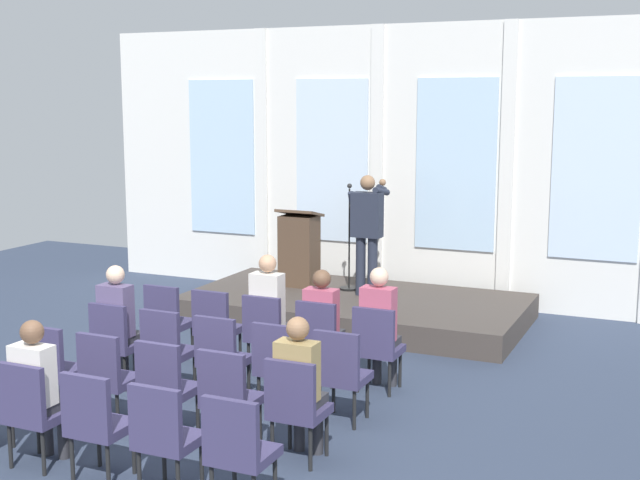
{
  "coord_description": "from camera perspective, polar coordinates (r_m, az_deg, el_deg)",
  "views": [
    {
      "loc": [
        4.36,
        -5.77,
        3.11
      ],
      "look_at": [
        0.03,
        3.88,
        1.35
      ],
      "focal_mm": 48.07,
      "sensor_mm": 36.0,
      "label": 1
    }
  ],
  "objects": [
    {
      "name": "audience_r1_c0",
      "position": [
        9.58,
        -13.23,
        -5.12
      ],
      "size": [
        0.36,
        0.39,
        1.34
      ],
      "color": "#2D2D33",
      "rests_on": "ground"
    },
    {
      "name": "chair_r0_c2",
      "position": [
        9.68,
        -3.6,
        -5.99
      ],
      "size": [
        0.46,
        0.44,
        0.94
      ],
      "color": "black",
      "rests_on": "ground"
    },
    {
      "name": "chair_r1_c1",
      "position": [
        9.2,
        -10.18,
        -6.96
      ],
      "size": [
        0.46,
        0.44,
        0.94
      ],
      "color": "black",
      "rests_on": "ground"
    },
    {
      "name": "audience_r0_c4",
      "position": [
        9.18,
        4.0,
        -5.49
      ],
      "size": [
        0.36,
        0.39,
        1.35
      ],
      "color": "#2D2D33",
      "rests_on": "ground"
    },
    {
      "name": "chair_r1_c2",
      "position": [
        8.85,
        -6.61,
        -7.53
      ],
      "size": [
        0.46,
        0.44,
        0.94
      ],
      "color": "black",
      "rests_on": "ground"
    },
    {
      "name": "chair_r1_c4",
      "position": [
        8.28,
        1.39,
        -8.67
      ],
      "size": [
        0.46,
        0.44,
        0.94
      ],
      "color": "black",
      "rests_on": "ground"
    },
    {
      "name": "audience_r2_c4",
      "position": [
        7.44,
        -1.35,
        -9.33
      ],
      "size": [
        0.36,
        0.39,
        1.29
      ],
      "color": "#2D2D33",
      "rests_on": "ground"
    },
    {
      "name": "mic_stand",
      "position": [
        12.47,
        1.95,
        -1.8
      ],
      "size": [
        0.28,
        0.28,
        1.56
      ],
      "color": "black",
      "rests_on": "stage_platform"
    },
    {
      "name": "rear_partition",
      "position": [
        13.24,
        5.05,
        5.06
      ],
      "size": [
        10.02,
        0.14,
        4.2
      ],
      "color": "silver",
      "rests_on": "ground"
    },
    {
      "name": "audience_r0_c2",
      "position": [
        9.69,
        -3.4,
        -4.56
      ],
      "size": [
        0.36,
        0.39,
        1.39
      ],
      "color": "#2D2D33",
      "rests_on": "ground"
    },
    {
      "name": "chair_r2_c4",
      "position": [
        7.43,
        -1.63,
        -10.84
      ],
      "size": [
        0.46,
        0.44,
        0.94
      ],
      "color": "black",
      "rests_on": "ground"
    },
    {
      "name": "chair_r0_c4",
      "position": [
        9.16,
        3.81,
        -6.89
      ],
      "size": [
        0.46,
        0.44,
        0.94
      ],
      "color": "black",
      "rests_on": "ground"
    },
    {
      "name": "lectern",
      "position": [
        12.69,
        -1.39,
        -0.6
      ],
      "size": [
        0.6,
        0.48,
        1.16
      ],
      "color": "#4C3828",
      "rests_on": "stage_platform"
    },
    {
      "name": "audience_r3_c1",
      "position": [
        7.73,
        -18.26,
        -9.11
      ],
      "size": [
        0.36,
        0.39,
        1.28
      ],
      "color": "#2D2D33",
      "rests_on": "ground"
    },
    {
      "name": "chair_r3_c1",
      "position": [
        7.73,
        -18.61,
        -10.53
      ],
      "size": [
        0.46,
        0.44,
        0.94
      ],
      "color": "black",
      "rests_on": "ground"
    },
    {
      "name": "audience_r0_c3",
      "position": [
        9.43,
        0.21,
        -5.3
      ],
      "size": [
        0.36,
        0.39,
        1.27
      ],
      "color": "#2D2D33",
      "rests_on": "ground"
    },
    {
      "name": "chair_r2_c3",
      "position": [
        7.72,
        -6.13,
        -10.09
      ],
      "size": [
        0.46,
        0.44,
        0.94
      ],
      "color": "black",
      "rests_on": "ground"
    },
    {
      "name": "chair_r3_c3",
      "position": [
        6.94,
        -10.35,
        -12.49
      ],
      "size": [
        0.46,
        0.44,
        0.94
      ],
      "color": "black",
      "rests_on": "ground"
    },
    {
      "name": "ground_plane",
      "position": [
        7.88,
        -12.23,
        -14.04
      ],
      "size": [
        17.44,
        17.44,
        0.0
      ],
      "primitive_type": "plane",
      "color": "#2D384C"
    },
    {
      "name": "chair_r1_c3",
      "position": [
        8.55,
        -2.75,
        -8.1
      ],
      "size": [
        0.46,
        0.44,
        0.94
      ],
      "color": "black",
      "rests_on": "ground"
    },
    {
      "name": "chair_r1_c0",
      "position": [
        9.57,
        -13.48,
        -6.42
      ],
      "size": [
        0.46,
        0.44,
        0.94
      ],
      "color": "black",
      "rests_on": "ground"
    },
    {
      "name": "chair_r3_c4",
      "position": [
        6.61,
        -5.47,
        -13.52
      ],
      "size": [
        0.46,
        0.44,
        0.94
      ],
      "color": "black",
      "rests_on": "ground"
    },
    {
      "name": "chair_r2_c1",
      "position": [
        8.44,
        -14.01,
        -8.61
      ],
      "size": [
        0.46,
        0.44,
        0.94
      ],
      "color": "black",
      "rests_on": "ground"
    },
    {
      "name": "chair_r0_c1",
      "position": [
        10.0,
        -6.97,
        -5.54
      ],
      "size": [
        0.46,
        0.44,
        0.94
      ],
      "color": "black",
      "rests_on": "ground"
    },
    {
      "name": "chair_r2_c2",
      "position": [
        8.06,
        -10.25,
        -9.34
      ],
      "size": [
        0.46,
        0.44,
        0.94
      ],
      "color": "black",
      "rests_on": "ground"
    },
    {
      "name": "chair_r0_c3",
      "position": [
        9.4,
        -0.0,
        -6.44
      ],
      "size": [
        0.46,
        0.44,
        0.94
      ],
      "color": "black",
      "rests_on": "ground"
    },
    {
      "name": "chair_r2_c0",
      "position": [
        8.85,
        -17.42,
        -7.92
      ],
      "size": [
        0.46,
        0.44,
        0.94
      ],
      "color": "black",
      "rests_on": "ground"
    },
    {
      "name": "stage_platform",
      "position": [
        12.17,
        2.41,
        -4.53
      ],
      "size": [
        4.68,
        2.42,
        0.34
      ],
      "primitive_type": "cube",
      "color": "#3F3833",
      "rests_on": "ground"
    },
    {
      "name": "speaker",
      "position": [
        12.01,
        3.17,
        0.94
      ],
      "size": [
        0.52,
        0.69,
        1.71
      ],
      "color": "#232838",
      "rests_on": "stage_platform"
    },
    {
      "name": "chair_r3_c2",
      "position": [
        7.32,
        -14.72,
        -11.49
      ],
      "size": [
        0.46,
        0.44,
        0.94
      ],
      "color": "black",
      "rests_on": "ground"
    },
    {
      "name": "chair_r0_c0",
      "position": [
        10.35,
        -10.13,
        -5.11
      ],
      "size": [
        0.46,
        0.44,
        0.94
      ],
      "color": "black",
      "rests_on": "ground"
    }
  ]
}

